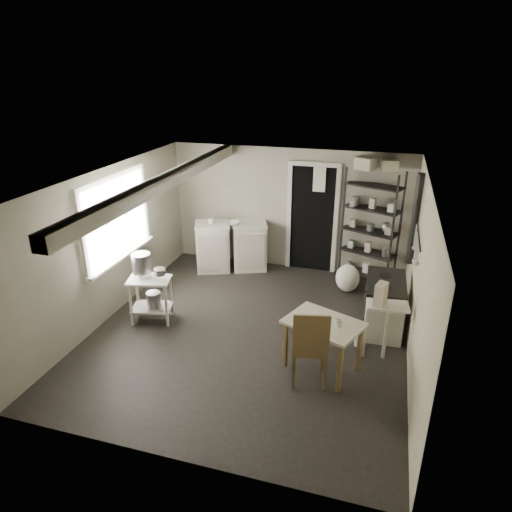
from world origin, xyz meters
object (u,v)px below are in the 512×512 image
(stove, at_px, (384,302))
(work_table, at_px, (322,344))
(prep_table, at_px, (151,297))
(chair, at_px, (310,347))
(stockpot, at_px, (142,263))
(flour_sack, at_px, (348,278))
(base_cabinets, at_px, (231,246))
(shelf_rack, at_px, (370,231))

(stove, distance_m, work_table, 1.45)
(prep_table, height_order, chair, chair)
(stockpot, bearing_deg, flour_sack, 31.99)
(base_cabinets, relative_size, work_table, 1.51)
(stockpot, distance_m, chair, 2.84)
(chair, distance_m, flour_sack, 2.61)
(stockpot, height_order, flour_sack, stockpot)
(work_table, bearing_deg, flour_sack, 87.77)
(stockpot, height_order, shelf_rack, shelf_rack)
(stockpot, bearing_deg, base_cabinets, 73.48)
(prep_table, distance_m, work_table, 2.74)
(chair, bearing_deg, stockpot, 152.02)
(shelf_rack, relative_size, stove, 2.06)
(prep_table, height_order, shelf_rack, shelf_rack)
(stockpot, distance_m, shelf_rack, 3.99)
(base_cabinets, bearing_deg, prep_table, -124.85)
(stove, distance_m, flour_sack, 1.26)
(base_cabinets, bearing_deg, stockpot, -127.91)
(stove, bearing_deg, chair, -121.09)
(shelf_rack, distance_m, work_table, 2.98)
(chair, xyz_separation_m, flour_sack, (0.21, 2.59, -0.24))
(base_cabinets, distance_m, work_table, 3.46)
(prep_table, relative_size, chair, 0.68)
(base_cabinets, xyz_separation_m, chair, (2.05, -2.95, 0.02))
(stove, relative_size, work_table, 1.07)
(base_cabinets, distance_m, chair, 3.60)
(flour_sack, bearing_deg, stockpot, -148.01)
(prep_table, bearing_deg, base_cabinets, 76.54)
(stockpot, height_order, stove, stockpot)
(base_cabinets, distance_m, stove, 3.23)
(stove, bearing_deg, flour_sack, 118.67)
(work_table, xyz_separation_m, chair, (-0.12, -0.27, 0.10))
(stockpot, bearing_deg, chair, -15.99)
(shelf_rack, bearing_deg, work_table, -75.98)
(flour_sack, bearing_deg, base_cabinets, 170.88)
(stove, xyz_separation_m, work_table, (-0.72, -1.25, -0.06))
(stove, xyz_separation_m, flour_sack, (-0.63, 1.07, -0.20))
(stove, bearing_deg, work_table, -122.01)
(stockpot, relative_size, stove, 0.31)
(stove, xyz_separation_m, chair, (-0.85, -1.52, 0.05))
(shelf_rack, xyz_separation_m, flour_sack, (-0.28, -0.58, -0.71))
(chair, relative_size, flour_sack, 2.10)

